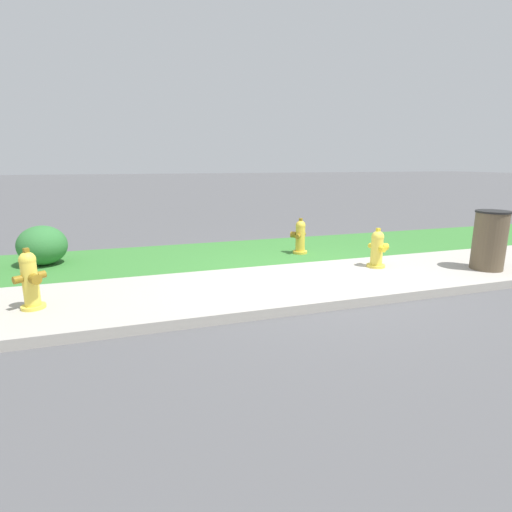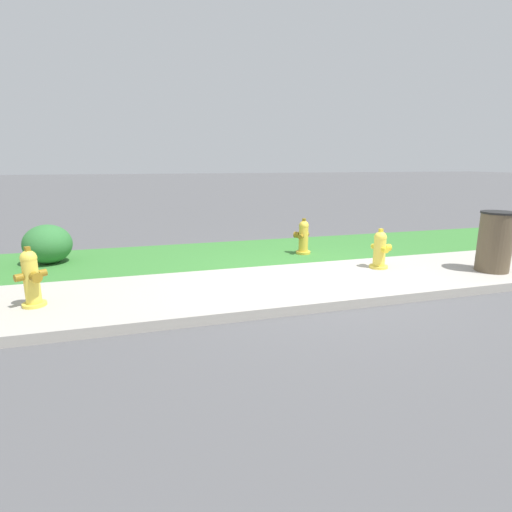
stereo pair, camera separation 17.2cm
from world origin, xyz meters
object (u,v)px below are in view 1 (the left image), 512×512
Objects in this scene: fire_hydrant_far_end at (377,249)px; shrub_bush_near_lamp at (42,245)px; trash_bin at (490,241)px; fire_hydrant_at_driveway at (30,280)px; fire_hydrant_by_grass_verge at (300,237)px.

fire_hydrant_far_end is 5.68m from shrub_bush_near_lamp.
trash_bin is 1.22× the size of shrub_bush_near_lamp.
fire_hydrant_at_driveway is 5.09m from fire_hydrant_far_end.
shrub_bush_near_lamp reaches higher than fire_hydrant_far_end.
fire_hydrant_far_end is 1.58m from fire_hydrant_by_grass_verge.
fire_hydrant_at_driveway is at bearing 158.70° from fire_hydrant_by_grass_verge.
trash_bin reaches higher than fire_hydrant_by_grass_verge.
fire_hydrant_by_grass_verge is at bearing -153.06° from fire_hydrant_far_end.
trash_bin is (1.64, -0.68, 0.17)m from fire_hydrant_far_end.
trash_bin is at bearing -20.56° from shrub_bush_near_lamp.
trash_bin is (6.71, -0.27, 0.13)m from fire_hydrant_at_driveway.
fire_hydrant_far_end is 1.78m from trash_bin.
fire_hydrant_by_grass_verge reaches higher than shrub_bush_near_lamp.
trash_bin reaches higher than fire_hydrant_at_driveway.
fire_hydrant_by_grass_verge reaches higher than fire_hydrant_far_end.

